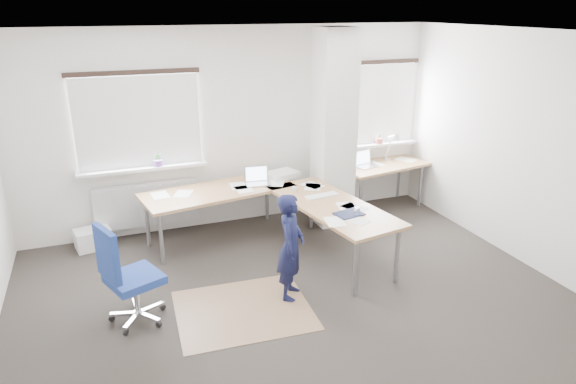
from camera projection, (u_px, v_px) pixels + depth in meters
name	position (u px, v px, depth m)	size (l,w,h in m)	color
ground	(299.00, 304.00, 5.55)	(6.00, 6.00, 0.00)	#272320
room_shell	(300.00, 136.00, 5.41)	(6.04, 5.04, 2.82)	beige
floor_mat	(243.00, 310.00, 5.44)	(1.39, 1.18, 0.01)	#806045
white_crate	(93.00, 238.00, 6.80)	(0.44, 0.31, 0.26)	white
desk_main	(276.00, 198.00, 6.63)	(2.82, 2.63, 0.96)	#9A6C42
desk_side	(382.00, 167.00, 7.95)	(1.50, 0.93, 1.22)	#9A6C42
task_chair	(132.00, 295.00, 5.14)	(0.64, 0.62, 1.09)	navy
person	(291.00, 247.00, 5.51)	(0.44, 0.29, 1.20)	black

